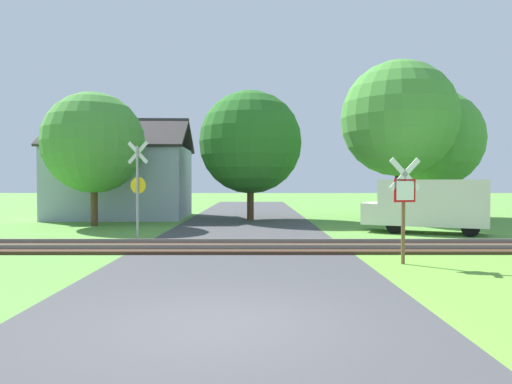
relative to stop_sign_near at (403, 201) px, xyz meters
The scene contains 11 objects.
ground_plane 6.83m from the stop_sign_near, 130.77° to the right, with size 160.00×160.00×0.00m, color #5B933D.
road_asphalt 5.53m from the stop_sign_near, 145.10° to the right, with size 6.78×80.00×0.01m, color #424244.
rail_track 5.41m from the stop_sign_near, 146.90° to the left, with size 60.00×2.60×0.22m.
stop_sign_near is the anchor object (origin of this frame).
crossing_sign_far 10.14m from the stop_sign_near, 145.96° to the left, with size 0.85×0.26×3.71m.
house 19.57m from the stop_sign_near, 127.26° to the left, with size 8.10×6.62×5.97m.
tree_center 14.68m from the stop_sign_near, 106.76° to the left, with size 5.76×5.76×7.25m.
tree_left 15.91m from the stop_sign_near, 138.42° to the left, with size 4.91×4.91×6.51m.
tree_far 17.17m from the stop_sign_near, 66.44° to the left, with size 5.85×5.85×7.62m.
tree_right 13.95m from the stop_sign_near, 73.24° to the left, with size 6.22×6.22×8.66m.
mail_truck 8.01m from the stop_sign_near, 65.22° to the left, with size 5.24×3.60×2.24m.
Camera 1 is at (0.48, -6.80, 2.15)m, focal length 32.00 mm.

